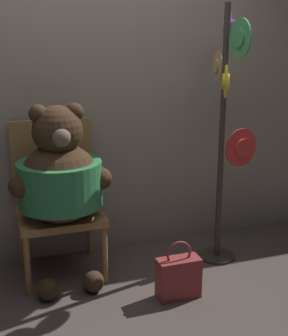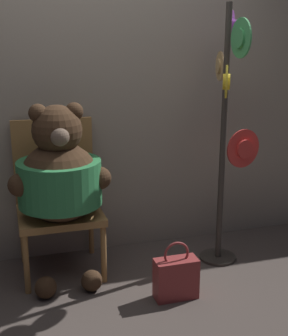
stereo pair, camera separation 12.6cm
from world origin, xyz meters
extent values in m
plane|color=#4C423D|center=(0.00, 0.00, 0.00)|extent=(14.00, 14.00, 0.00)
cube|color=gray|center=(0.00, 0.76, 1.19)|extent=(8.00, 0.10, 2.39)
cylinder|color=#9E703D|center=(-0.55, 0.17, 0.21)|extent=(0.04, 0.04, 0.42)
cylinder|color=#9E703D|center=(-0.03, 0.17, 0.21)|extent=(0.04, 0.04, 0.42)
cylinder|color=#9E703D|center=(-0.55, 0.64, 0.21)|extent=(0.04, 0.04, 0.42)
cylinder|color=#9E703D|center=(-0.03, 0.64, 0.21)|extent=(0.04, 0.04, 0.42)
cube|color=#9E703D|center=(-0.29, 0.40, 0.44)|extent=(0.58, 0.54, 0.05)
cube|color=#9E703D|center=(-0.29, 0.65, 0.78)|extent=(0.58, 0.04, 0.62)
sphere|color=#3D2819|center=(-0.29, 0.32, 0.71)|extent=(0.56, 0.56, 0.56)
cylinder|color=#2D7F47|center=(-0.29, 0.32, 0.71)|extent=(0.57, 0.57, 0.31)
sphere|color=#3D2819|center=(-0.29, 0.32, 1.07)|extent=(0.33, 0.33, 0.33)
sphere|color=#3D2819|center=(-0.40, 0.32, 1.18)|extent=(0.12, 0.12, 0.12)
sphere|color=#3D2819|center=(-0.17, 0.32, 1.18)|extent=(0.12, 0.12, 0.12)
sphere|color=brown|center=(-0.29, 0.18, 1.05)|extent=(0.12, 0.12, 0.12)
sphere|color=#3D2819|center=(-0.55, 0.25, 0.73)|extent=(0.16, 0.16, 0.16)
sphere|color=#3D2819|center=(-0.02, 0.25, 0.73)|extent=(0.16, 0.16, 0.16)
sphere|color=#3D2819|center=(-0.44, 0.07, 0.07)|extent=(0.14, 0.14, 0.14)
sphere|color=#3D2819|center=(-0.13, 0.07, 0.07)|extent=(0.14, 0.14, 0.14)
cylinder|color=#332D28|center=(0.89, 0.26, 0.01)|extent=(0.28, 0.28, 0.02)
cylinder|color=#332D28|center=(0.89, 0.26, 0.94)|extent=(0.04, 0.04, 1.88)
cylinder|color=#7A388E|center=(0.97, 0.38, 1.72)|extent=(0.15, 0.20, 0.24)
cylinder|color=#7A388E|center=(0.97, 0.38, 1.72)|extent=(0.13, 0.14, 0.12)
cylinder|color=yellow|center=(0.83, 0.14, 1.37)|extent=(0.10, 0.20, 0.22)
cylinder|color=yellow|center=(0.83, 0.14, 1.37)|extent=(0.09, 0.12, 0.11)
cylinder|color=red|center=(1.08, 0.29, 0.86)|extent=(0.29, 0.06, 0.29)
cylinder|color=red|center=(1.08, 0.29, 0.86)|extent=(0.15, 0.09, 0.14)
cylinder|color=tan|center=(0.92, 0.43, 1.45)|extent=(0.05, 0.21, 0.21)
cylinder|color=tan|center=(0.92, 0.43, 1.45)|extent=(0.06, 0.11, 0.10)
cylinder|color=#3D9351|center=(0.89, 0.08, 1.65)|extent=(0.01, 0.26, 0.26)
cylinder|color=#3D9351|center=(0.89, 0.08, 1.65)|extent=(0.04, 0.12, 0.12)
cube|color=maroon|center=(0.38, -0.17, 0.14)|extent=(0.28, 0.13, 0.27)
torus|color=maroon|center=(0.38, -0.17, 0.31)|extent=(0.17, 0.02, 0.17)
camera|label=1|loc=(-0.73, -2.70, 1.66)|focal=50.00mm
camera|label=2|loc=(-0.61, -2.74, 1.66)|focal=50.00mm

